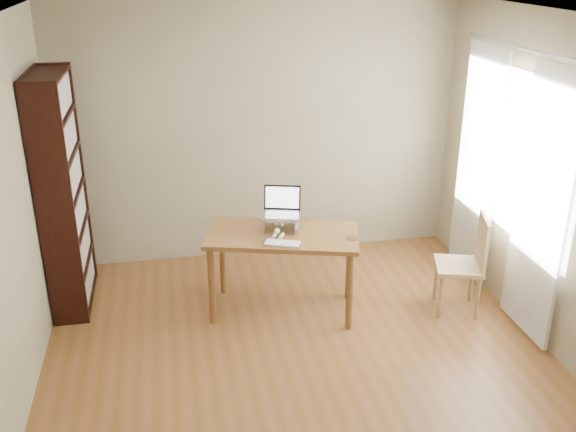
% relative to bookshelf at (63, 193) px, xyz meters
% --- Properties ---
extents(room, '(4.04, 4.54, 2.64)m').
position_rel_bookshelf_xyz_m(room, '(1.86, -1.54, 0.25)').
color(room, brown).
rests_on(room, ground).
extents(bookshelf, '(0.30, 0.90, 2.10)m').
position_rel_bookshelf_xyz_m(bookshelf, '(0.00, 0.00, 0.00)').
color(bookshelf, black).
rests_on(bookshelf, ground).
extents(curtains, '(0.03, 1.90, 2.25)m').
position_rel_bookshelf_xyz_m(curtains, '(3.75, -0.75, 0.12)').
color(curtains, silver).
rests_on(curtains, ground).
extents(desk, '(1.42, 0.97, 0.75)m').
position_rel_bookshelf_xyz_m(desk, '(1.84, -0.54, -0.41)').
color(desk, brown).
rests_on(desk, ground).
extents(laptop_stand, '(0.32, 0.25, 0.13)m').
position_rel_bookshelf_xyz_m(laptop_stand, '(1.84, -0.46, -0.22)').
color(laptop_stand, silver).
rests_on(laptop_stand, desk).
extents(laptop, '(0.37, 0.35, 0.23)m').
position_rel_bookshelf_xyz_m(laptop, '(1.84, -0.40, -0.11)').
color(laptop, silver).
rests_on(laptop, laptop_stand).
extents(keyboard, '(0.33, 0.23, 0.02)m').
position_rel_bookshelf_xyz_m(keyboard, '(1.80, -0.76, -0.29)').
color(keyboard, silver).
rests_on(keyboard, desk).
extents(coaster, '(0.10, 0.10, 0.01)m').
position_rel_bookshelf_xyz_m(coaster, '(2.40, -0.75, -0.30)').
color(coaster, '#523C1C').
rests_on(coaster, desk).
extents(cat, '(0.24, 0.48, 0.15)m').
position_rel_bookshelf_xyz_m(cat, '(1.85, -0.43, -0.24)').
color(cat, '#443E35').
rests_on(cat, desk).
extents(chair, '(0.50, 0.50, 0.90)m').
position_rel_bookshelf_xyz_m(chair, '(3.43, -0.82, -0.57)').
color(chair, tan).
rests_on(chair, ground).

